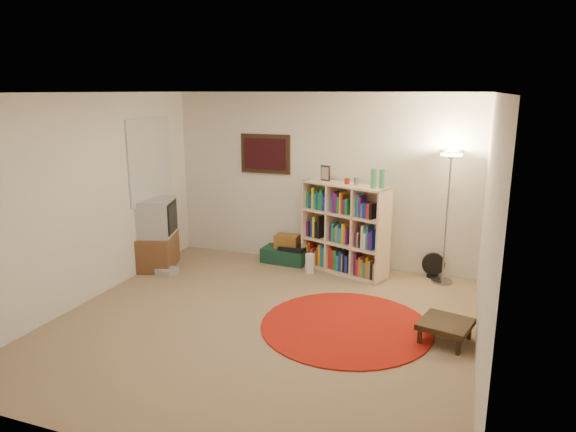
# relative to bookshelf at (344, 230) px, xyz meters

# --- Properties ---
(room) EXTENTS (4.54, 4.54, 2.54)m
(room) POSITION_rel_bookshelf_xyz_m (-0.50, -1.91, 0.64)
(room) COLOR #967857
(room) RESTS_ON ground
(bookshelf) EXTENTS (1.32, 0.79, 1.53)m
(bookshelf) POSITION_rel_bookshelf_xyz_m (0.00, 0.00, 0.00)
(bookshelf) COLOR #FFD6AA
(bookshelf) RESTS_ON ground
(floor_lamp) EXTENTS (0.37, 0.37, 1.79)m
(floor_lamp) POSITION_rel_bookshelf_xyz_m (1.37, 0.03, 0.87)
(floor_lamp) COLOR #979599
(floor_lamp) RESTS_ON ground
(floor_fan) EXTENTS (0.31, 0.18, 0.35)m
(floor_fan) POSITION_rel_bookshelf_xyz_m (1.23, 0.18, -0.44)
(floor_fan) COLOR black
(floor_fan) RESTS_ON ground
(tv_stand) EXTENTS (0.68, 0.82, 1.02)m
(tv_stand) POSITION_rel_bookshelf_xyz_m (-2.59, -0.74, -0.13)
(tv_stand) COLOR brown
(tv_stand) RESTS_ON ground
(dvd_box) EXTENTS (0.29, 0.25, 0.09)m
(dvd_box) POSITION_rel_bookshelf_xyz_m (-2.31, -0.96, -0.57)
(dvd_box) COLOR #B1B0B5
(dvd_box) RESTS_ON ground
(suitcase) EXTENTS (0.70, 0.48, 0.22)m
(suitcase) POSITION_rel_bookshelf_xyz_m (-0.91, 0.13, -0.51)
(suitcase) COLOR #133628
(suitcase) RESTS_ON ground
(wicker_basket) EXTENTS (0.35, 0.26, 0.20)m
(wicker_basket) POSITION_rel_bookshelf_xyz_m (-0.90, 0.13, -0.30)
(wicker_basket) COLOR brown
(wicker_basket) RESTS_ON suitcase
(duffel_bag) EXTENTS (0.41, 0.36, 0.27)m
(duffel_bag) POSITION_rel_bookshelf_xyz_m (-0.77, 0.08, -0.48)
(duffel_bag) COLOR black
(duffel_bag) RESTS_ON ground
(paper_towel) EXTENTS (0.17, 0.17, 0.28)m
(paper_towel) POSITION_rel_bookshelf_xyz_m (-0.42, -0.22, -0.48)
(paper_towel) COLOR white
(paper_towel) RESTS_ON ground
(red_rug) EXTENTS (1.87, 1.87, 0.02)m
(red_rug) POSITION_rel_bookshelf_xyz_m (0.47, -1.72, -0.61)
(red_rug) COLOR #9B150B
(red_rug) RESTS_ON ground
(side_table) EXTENTS (0.59, 0.59, 0.22)m
(side_table) POSITION_rel_bookshelf_xyz_m (1.50, -1.71, -0.43)
(side_table) COLOR black
(side_table) RESTS_ON ground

